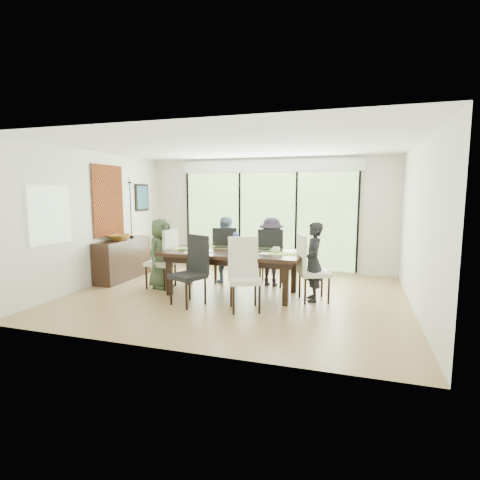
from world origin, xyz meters
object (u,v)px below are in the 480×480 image
(chair_far_left, at_px, (225,254))
(person_right_end, at_px, (313,262))
(chair_near_left, at_px, (188,270))
(laptop, at_px, (188,249))
(chair_right_end, at_px, (314,268))
(bowl, at_px, (120,237))
(chair_left_end, at_px, (160,258))
(cup_a, at_px, (201,246))
(chair_far_right, at_px, (271,257))
(vase, at_px, (236,248))
(person_left_end, at_px, (161,253))
(person_far_right, at_px, (271,252))
(sideboard, at_px, (123,259))
(table_top, at_px, (232,253))
(chair_near_right, at_px, (245,274))
(person_far_left, at_px, (225,250))
(cup_b, at_px, (239,250))
(cup_c, at_px, (276,250))

(chair_far_left, distance_m, person_right_end, 2.11)
(chair_near_left, xyz_separation_m, laptop, (-0.35, 0.77, 0.23))
(chair_right_end, xyz_separation_m, chair_far_left, (-1.95, 0.85, 0.00))
(person_right_end, xyz_separation_m, laptop, (-2.33, -0.10, 0.13))
(person_right_end, height_order, bowl, person_right_end)
(chair_left_end, distance_m, bowl, 1.25)
(cup_a, distance_m, bowl, 1.97)
(chair_far_right, distance_m, vase, 0.98)
(person_left_end, distance_m, bowl, 1.25)
(chair_far_right, distance_m, cup_a, 1.46)
(chair_far_left, xyz_separation_m, bowl, (-2.21, -0.52, 0.34))
(chair_right_end, distance_m, person_right_end, 0.10)
(chair_left_end, height_order, person_far_right, person_far_right)
(chair_near_left, height_order, sideboard, chair_near_left)
(table_top, bearing_deg, chair_right_end, 0.00)
(chair_right_end, height_order, chair_near_left, same)
(vase, bearing_deg, chair_left_end, -178.15)
(chair_far_right, bearing_deg, sideboard, 1.25)
(chair_far_right, distance_m, person_right_end, 1.26)
(person_far_right, bearing_deg, chair_near_right, 90.39)
(bowl, bearing_deg, person_far_right, 8.82)
(chair_far_right, relative_size, vase, 9.17)
(cup_a, bearing_deg, chair_near_right, -40.36)
(person_right_end, height_order, laptop, person_right_end)
(chair_far_right, relative_size, bowl, 2.56)
(person_far_left, distance_m, vase, 0.94)
(chair_far_left, height_order, person_far_left, person_far_left)
(chair_far_left, xyz_separation_m, sideboard, (-2.21, -0.42, -0.15))
(person_left_end, bearing_deg, person_far_left, -39.18)
(chair_far_right, xyz_separation_m, laptop, (-1.40, -0.95, 0.23))
(chair_far_right, relative_size, cup_b, 11.00)
(chair_left_end, bearing_deg, chair_near_left, 51.56)
(person_far_left, height_order, vase, person_far_left)
(cup_a, xyz_separation_m, cup_b, (0.85, -0.25, -0.00))
(chair_near_left, height_order, person_far_right, person_far_right)
(chair_near_right, xyz_separation_m, laptop, (-1.35, 0.77, 0.23))
(person_left_end, bearing_deg, bowl, 86.22)
(laptop, bearing_deg, cup_a, 34.72)
(chair_far_left, relative_size, vase, 9.17)
(vase, distance_m, cup_a, 0.76)
(sideboard, bearing_deg, chair_near_left, -31.10)
(person_right_end, xyz_separation_m, bowl, (-4.14, 0.33, 0.23))
(person_far_left, xyz_separation_m, cup_a, (-0.25, -0.68, 0.16))
(table_top, height_order, cup_c, cup_c)
(person_left_end, distance_m, cup_c, 2.29)
(person_far_right, xyz_separation_m, cup_a, (-1.25, -0.68, 0.16))
(table_top, xyz_separation_m, cup_a, (-0.70, 0.15, 0.08))
(chair_far_left, distance_m, cup_c, 1.48)
(laptop, bearing_deg, person_far_left, 42.41)
(cup_b, xyz_separation_m, sideboard, (-2.81, 0.53, -0.42))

